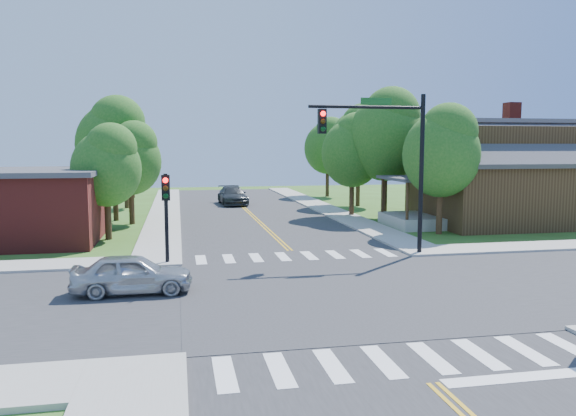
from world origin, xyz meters
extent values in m
plane|color=#395A1C|center=(0.00, 0.00, 0.00)|extent=(100.00, 100.00, 0.00)
cube|color=#2D2D30|center=(0.00, 0.00, 0.02)|extent=(10.00, 90.00, 0.04)
cube|color=#2D2D30|center=(0.00, 0.00, 0.03)|extent=(90.00, 10.00, 0.04)
cube|color=#2D2D30|center=(0.00, 0.00, 0.00)|extent=(10.20, 10.20, 0.06)
cube|color=#9E9B93|center=(6.10, 25.00, 0.07)|extent=(2.20, 40.00, 0.14)
cube|color=#9E9B93|center=(-6.10, 25.00, 0.07)|extent=(2.20, 40.00, 0.14)
cube|color=white|center=(-4.20, 6.20, 0.05)|extent=(0.45, 2.00, 0.01)
cube|color=white|center=(-3.00, 6.20, 0.05)|extent=(0.45, 2.00, 0.01)
cube|color=white|center=(-1.80, 6.20, 0.05)|extent=(0.45, 2.00, 0.01)
cube|color=white|center=(-0.60, 6.20, 0.05)|extent=(0.45, 2.00, 0.01)
cube|color=white|center=(0.60, 6.20, 0.05)|extent=(0.45, 2.00, 0.01)
cube|color=white|center=(1.80, 6.20, 0.05)|extent=(0.45, 2.00, 0.01)
cube|color=white|center=(3.00, 6.20, 0.05)|extent=(0.45, 2.00, 0.01)
cube|color=white|center=(4.20, 6.20, 0.05)|extent=(0.45, 2.00, 0.01)
cube|color=white|center=(-4.20, -6.20, 0.05)|extent=(0.45, 2.00, 0.01)
cube|color=white|center=(-3.00, -6.20, 0.05)|extent=(0.45, 2.00, 0.01)
cube|color=white|center=(-1.80, -6.20, 0.05)|extent=(0.45, 2.00, 0.01)
cube|color=white|center=(-0.60, -6.20, 0.05)|extent=(0.45, 2.00, 0.01)
cube|color=white|center=(0.60, -6.20, 0.05)|extent=(0.45, 2.00, 0.01)
cube|color=white|center=(1.80, -6.20, 0.05)|extent=(0.45, 2.00, 0.01)
cube|color=white|center=(3.00, -6.20, 0.05)|extent=(0.45, 2.00, 0.01)
cube|color=white|center=(4.20, -6.20, 0.05)|extent=(0.45, 2.00, 0.01)
cube|color=gold|center=(-0.10, 26.25, 0.05)|extent=(0.10, 37.50, 0.01)
cube|color=gold|center=(0.10, 26.25, 0.05)|extent=(0.10, 37.50, 0.01)
cube|color=white|center=(2.50, -7.60, 0.00)|extent=(4.60, 0.45, 0.09)
cylinder|color=black|center=(5.60, 5.60, 3.60)|extent=(0.20, 0.20, 7.20)
cylinder|color=black|center=(3.00, 5.60, 6.60)|extent=(5.20, 0.14, 0.14)
cube|color=#19591E|center=(3.40, 5.55, 6.85)|extent=(1.40, 0.04, 0.30)
cube|color=black|center=(1.00, 5.60, 5.98)|extent=(0.34, 0.28, 1.05)
sphere|color=#FF0C0C|center=(1.00, 5.43, 6.29)|extent=(0.22, 0.22, 0.22)
sphere|color=#3F2605|center=(1.00, 5.43, 5.97)|extent=(0.22, 0.22, 0.22)
sphere|color=#05330F|center=(1.00, 5.43, 5.65)|extent=(0.22, 0.22, 0.22)
cylinder|color=black|center=(-5.60, 5.60, 1.90)|extent=(0.16, 0.16, 3.80)
cube|color=black|center=(-5.60, 5.60, 3.23)|extent=(0.34, 0.28, 1.05)
sphere|color=#FF0C0C|center=(-5.60, 5.43, 3.54)|extent=(0.22, 0.22, 0.22)
sphere|color=#3F2605|center=(-5.60, 5.43, 3.22)|extent=(0.22, 0.22, 0.22)
sphere|color=#05330F|center=(-5.60, 5.43, 2.90)|extent=(0.22, 0.22, 0.22)
cube|color=#352312|center=(15.20, 14.20, 2.00)|extent=(10.00, 8.00, 4.00)
cube|color=#9E9B93|center=(8.90, 14.20, 0.35)|extent=(2.60, 4.50, 0.70)
cylinder|color=#352312|center=(7.80, 12.20, 1.60)|extent=(0.18, 0.18, 2.50)
cylinder|color=#352312|center=(7.80, 16.20, 1.60)|extent=(0.18, 0.18, 2.50)
cube|color=#38383D|center=(8.90, 14.20, 2.95)|extent=(2.80, 4.80, 0.18)
cube|color=maroon|center=(17.70, 17.70, 3.55)|extent=(0.90, 0.90, 7.11)
cylinder|color=#382314|center=(9.24, 11.08, 1.36)|extent=(0.34, 0.34, 2.72)
ellipsoid|color=#1A5719|center=(9.24, 11.08, 4.44)|extent=(4.29, 4.08, 4.72)
sphere|color=#1A5719|center=(9.54, 10.88, 5.72)|extent=(3.15, 3.15, 3.15)
cylinder|color=#382314|center=(8.79, 18.42, 1.66)|extent=(0.34, 0.34, 3.32)
ellipsoid|color=#1A5719|center=(8.79, 18.42, 5.42)|extent=(5.24, 4.98, 5.76)
sphere|color=#1A5719|center=(9.09, 18.22, 6.99)|extent=(3.84, 3.84, 3.84)
cylinder|color=#382314|center=(9.40, 26.07, 1.56)|extent=(0.34, 0.34, 3.11)
ellipsoid|color=#1A5719|center=(9.40, 26.07, 5.08)|extent=(4.92, 4.67, 5.41)
sphere|color=#1A5719|center=(9.70, 25.87, 6.55)|extent=(3.60, 3.60, 3.60)
cylinder|color=#382314|center=(9.21, 35.00, 1.44)|extent=(0.34, 0.34, 2.88)
ellipsoid|color=#1A5719|center=(9.21, 35.00, 4.70)|extent=(4.54, 4.32, 5.00)
sphere|color=#1A5719|center=(9.51, 34.80, 6.06)|extent=(3.33, 3.33, 3.33)
cylinder|color=#382314|center=(-8.76, 12.78, 1.14)|extent=(0.34, 0.34, 2.29)
ellipsoid|color=#1A5719|center=(-8.76, 12.78, 3.73)|extent=(3.61, 3.43, 3.97)
sphere|color=#1A5719|center=(-8.46, 12.58, 4.81)|extent=(2.65, 2.65, 2.65)
cylinder|color=#382314|center=(-9.17, 20.47, 1.53)|extent=(0.34, 0.34, 3.06)
ellipsoid|color=#1A5719|center=(-9.17, 20.47, 4.99)|extent=(4.83, 4.59, 5.31)
sphere|color=#1A5719|center=(-8.87, 20.27, 6.44)|extent=(3.54, 3.54, 3.54)
cylinder|color=#382314|center=(-9.14, 28.18, 1.36)|extent=(0.34, 0.34, 2.71)
ellipsoid|color=#1A5719|center=(-9.14, 28.18, 4.42)|extent=(4.28, 4.07, 4.71)
sphere|color=#1A5719|center=(-8.84, 27.98, 5.71)|extent=(3.14, 3.14, 3.14)
cylinder|color=#382314|center=(-9.31, 36.94, 1.14)|extent=(0.34, 0.34, 2.29)
ellipsoid|color=#1A5719|center=(-9.31, 36.94, 3.73)|extent=(3.61, 3.43, 3.97)
sphere|color=#1A5719|center=(-9.01, 36.74, 4.81)|extent=(2.65, 2.65, 2.65)
cylinder|color=#382314|center=(6.80, 19.56, 1.35)|extent=(0.34, 0.34, 2.70)
ellipsoid|color=#1A5719|center=(6.80, 19.56, 4.41)|extent=(4.27, 4.05, 4.69)
sphere|color=#1A5719|center=(7.10, 19.36, 5.69)|extent=(3.13, 3.13, 3.13)
cylinder|color=#382314|center=(-8.00, 18.57, 1.21)|extent=(0.34, 0.34, 2.43)
ellipsoid|color=#1A5719|center=(-8.00, 18.57, 3.96)|extent=(3.83, 3.64, 4.21)
sphere|color=#1A5719|center=(-7.70, 18.37, 5.11)|extent=(2.81, 2.81, 2.81)
imported|color=#B2B6B9|center=(-6.66, 1.06, 0.67)|extent=(1.61, 3.95, 1.34)
imported|color=#303435|center=(-0.63, 28.90, 0.75)|extent=(2.65, 5.38, 1.49)
camera|label=1|loc=(-5.10, -17.87, 4.94)|focal=35.00mm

